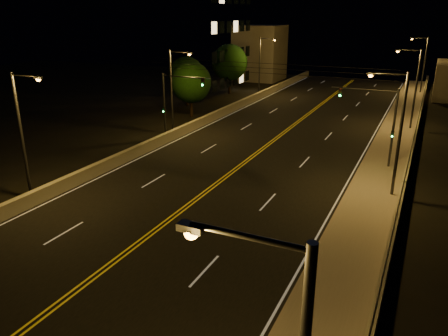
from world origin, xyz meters
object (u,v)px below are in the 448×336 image
at_px(streetlight_4, 24,128).
at_px(streetlight_5, 174,86).
at_px(streetlight_6, 262,62).
at_px(traffic_signal_left, 173,99).
at_px(streetlight_1, 396,127).
at_px(tree_0, 191,82).
at_px(streetlight_3, 423,61).
at_px(tree_2, 230,63).
at_px(traffic_signal_right, 381,119).
at_px(tree_1, 186,75).
at_px(streetlight_2, 413,84).

height_order(streetlight_4, streetlight_5, same).
xyz_separation_m(streetlight_6, traffic_signal_left, (1.07, -26.64, -0.86)).
bearing_deg(streetlight_6, streetlight_5, -90.00).
height_order(streetlight_1, tree_0, streetlight_1).
distance_m(streetlight_3, streetlight_4, 58.37).
height_order(tree_0, tree_2, tree_2).
bearing_deg(traffic_signal_right, tree_2, 133.57).
height_order(streetlight_6, tree_1, streetlight_6).
bearing_deg(streetlight_6, tree_1, -119.04).
bearing_deg(tree_2, streetlight_6, 5.20).
bearing_deg(tree_0, traffic_signal_left, -70.20).
bearing_deg(streetlight_4, streetlight_1, 25.69).
bearing_deg(streetlight_3, streetlight_4, -111.51).
bearing_deg(tree_0, streetlight_3, 49.97).
bearing_deg(streetlight_5, streetlight_1, -20.25).
relative_size(streetlight_5, tree_1, 1.31).
bearing_deg(tree_1, tree_0, -55.60).
xyz_separation_m(streetlight_4, tree_1, (-6.27, 31.51, -0.85)).
bearing_deg(streetlight_5, streetlight_6, 90.00).
relative_size(traffic_signal_left, tree_2, 0.87).
distance_m(streetlight_4, streetlight_6, 42.81).
bearing_deg(streetlight_4, tree_1, 101.26).
relative_size(streetlight_2, tree_2, 1.13).
bearing_deg(streetlight_6, streetlight_2, -30.87).
xyz_separation_m(streetlight_2, streetlight_4, (-21.40, -30.02, 0.00)).
bearing_deg(tree_0, tree_2, 98.78).
xyz_separation_m(streetlight_2, streetlight_5, (-21.40, -11.83, 0.00)).
height_order(streetlight_2, streetlight_3, same).
relative_size(streetlight_5, traffic_signal_left, 1.31).
bearing_deg(streetlight_2, traffic_signal_right, -96.05).
relative_size(streetlight_4, tree_0, 1.29).
distance_m(streetlight_5, tree_1, 14.75).
bearing_deg(traffic_signal_left, streetlight_4, -93.78).
bearing_deg(streetlight_5, streetlight_4, -90.00).
relative_size(streetlight_6, tree_0, 1.29).
distance_m(streetlight_2, streetlight_5, 24.46).
bearing_deg(streetlight_2, streetlight_5, -151.06).
bearing_deg(traffic_signal_left, tree_0, 109.80).
height_order(streetlight_3, streetlight_6, same).
height_order(streetlight_5, tree_0, streetlight_5).
height_order(streetlight_2, streetlight_6, same).
xyz_separation_m(streetlight_5, traffic_signal_right, (19.93, -2.02, -0.86)).
xyz_separation_m(traffic_signal_left, tree_0, (-3.51, 9.75, 0.06)).
height_order(streetlight_1, streetlight_6, same).
height_order(streetlight_5, streetlight_6, same).
bearing_deg(streetlight_4, tree_2, 96.70).
height_order(streetlight_4, traffic_signal_right, streetlight_4).
relative_size(streetlight_1, tree_2, 1.13).
bearing_deg(streetlight_1, streetlight_6, 123.35).
height_order(streetlight_1, traffic_signal_right, streetlight_1).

